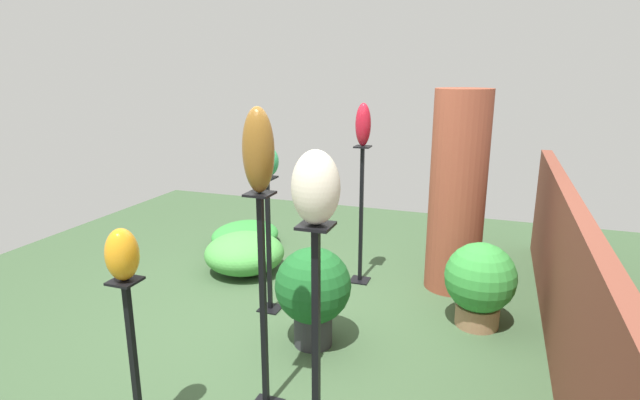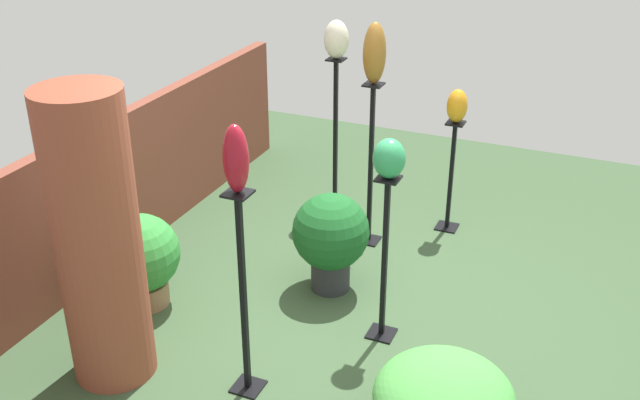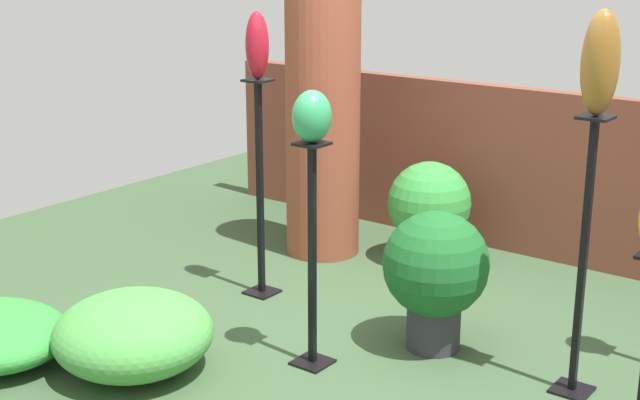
{
  "view_description": "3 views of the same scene",
  "coord_description": "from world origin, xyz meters",
  "views": [
    {
      "loc": [
        3.8,
        1.69,
        2.22
      ],
      "look_at": [
        0.09,
        0.38,
        1.19
      ],
      "focal_mm": 28.0,
      "sensor_mm": 36.0,
      "label": 1
    },
    {
      "loc": [
        -4.55,
        -1.61,
        3.4
      ],
      "look_at": [
        0.01,
        0.36,
        0.94
      ],
      "focal_mm": 42.0,
      "sensor_mm": 36.0,
      "label": 2
    },
    {
      "loc": [
        2.69,
        -3.88,
        2.33
      ],
      "look_at": [
        -0.3,
        0.06,
        0.89
      ],
      "focal_mm": 50.0,
      "sensor_mm": 36.0,
      "label": 3
    }
  ],
  "objects": [
    {
      "name": "ground_plane",
      "position": [
        0.0,
        0.0,
        0.0
      ],
      "size": [
        8.0,
        8.0,
        0.0
      ],
      "primitive_type": "plane",
      "color": "#385133"
    },
    {
      "name": "brick_wall_back",
      "position": [
        0.0,
        2.28,
        0.64
      ],
      "size": [
        5.6,
        0.12,
        1.28
      ],
      "primitive_type": "cube",
      "color": "brown",
      "rests_on": "ground"
    },
    {
      "name": "brick_pillar",
      "position": [
        -1.27,
        1.37,
        1.03
      ],
      "size": [
        0.56,
        0.56,
        2.05
      ],
      "primitive_type": "cylinder",
      "color": "brown",
      "rests_on": "ground"
    },
    {
      "name": "pedestal_jade",
      "position": [
        -0.15,
        -0.21,
        0.6
      ],
      "size": [
        0.2,
        0.2,
        1.3
      ],
      "color": "black",
      "rests_on": "ground"
    },
    {
      "name": "pedestal_amber",
      "position": [
        1.7,
        -0.23,
        0.49
      ],
      "size": [
        0.2,
        0.2,
        1.07
      ],
      "color": "black",
      "rests_on": "ground"
    },
    {
      "name": "pedestal_ivory",
      "position": [
        1.7,
        0.93,
        0.7
      ],
      "size": [
        0.2,
        0.2,
        1.52
      ],
      "color": "black",
      "rests_on": "ground"
    },
    {
      "name": "pedestal_ruby",
      "position": [
        -1.08,
        0.42,
        0.68
      ],
      "size": [
        0.2,
        0.2,
        1.48
      ],
      "color": "black",
      "rests_on": "ground"
    },
    {
      "name": "pedestal_bronze",
      "position": [
        1.16,
        0.37,
        0.7
      ],
      "size": [
        0.2,
        0.2,
        1.5
      ],
      "color": "black",
      "rests_on": "ground"
    },
    {
      "name": "art_vase_jade",
      "position": [
        -0.15,
        -0.21,
        1.44
      ],
      "size": [
        0.21,
        0.22,
        0.28
      ],
      "primitive_type": "ellipsoid",
      "color": "#2D9356",
      "rests_on": "pedestal_jade"
    },
    {
      "name": "art_vase_amber",
      "position": [
        1.7,
        -0.23,
        1.22
      ],
      "size": [
        0.19,
        0.18,
        0.31
      ],
      "primitive_type": "ellipsoid",
      "color": "orange",
      "rests_on": "pedestal_amber"
    },
    {
      "name": "art_vase_ivory",
      "position": [
        1.7,
        0.93,
        1.7
      ],
      "size": [
        0.22,
        0.23,
        0.35
      ],
      "primitive_type": "ellipsoid",
      "color": "beige",
      "rests_on": "pedestal_ivory"
    },
    {
      "name": "art_vase_ruby",
      "position": [
        -1.08,
        0.42,
        1.69
      ],
      "size": [
        0.15,
        0.16,
        0.43
      ],
      "primitive_type": "ellipsoid",
      "color": "maroon",
      "rests_on": "pedestal_ruby"
    },
    {
      "name": "art_vase_bronze",
      "position": [
        1.16,
        0.37,
        1.76
      ],
      "size": [
        0.19,
        0.19,
        0.52
      ],
      "primitive_type": "ellipsoid",
      "color": "brown",
      "rests_on": "pedestal_bronze"
    },
    {
      "name": "potted_plant_mid_left",
      "position": [
        -0.5,
        1.66,
        0.42
      ],
      "size": [
        0.62,
        0.62,
        0.77
      ],
      "color": "#936B4C",
      "rests_on": "ground"
    },
    {
      "name": "potted_plant_mid_right",
      "position": [
        0.29,
        0.39,
        0.49
      ],
      "size": [
        0.62,
        0.62,
        0.84
      ],
      "color": "#2D2D33",
      "rests_on": "ground"
    },
    {
      "name": "foliage_bed_east",
      "position": [
        -0.9,
        -0.88,
        0.22
      ],
      "size": [
        0.9,
        0.89,
        0.44
      ],
      "primitive_type": "ellipsoid",
      "color": "#479942",
      "rests_on": "ground"
    },
    {
      "name": "foliage_bed_west",
      "position": [
        -1.66,
        -1.27,
        0.15
      ],
      "size": [
        0.97,
        0.83,
        0.3
      ],
      "primitive_type": "ellipsoid",
      "color": "#338C38",
      "rests_on": "ground"
    }
  ]
}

